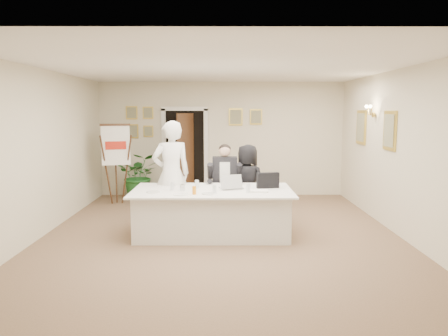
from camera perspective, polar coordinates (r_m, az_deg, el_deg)
floor at (r=7.59m, az=-0.39°, el=-8.55°), size 7.00×7.00×0.00m
ceiling at (r=7.33m, az=-0.41°, el=12.99°), size 6.00×7.00×0.02m
wall_back at (r=10.82m, az=-0.34°, el=3.78°), size 6.00×0.10×2.80m
wall_front at (r=3.86m, az=-0.59°, el=-2.88°), size 6.00×0.10×2.80m
wall_left at (r=7.93m, az=-22.64°, el=1.87°), size 0.10×7.00×2.80m
wall_right at (r=7.91m, az=21.90°, el=1.89°), size 0.10×7.00×2.80m
doorway at (r=10.71m, az=-5.07°, el=1.80°), size 1.14×0.86×2.20m
pictures_back_wall at (r=10.80m, az=-4.61°, el=6.14°), size 3.40×0.06×0.80m
pictures_right_wall at (r=9.00m, az=18.97°, el=4.87°), size 0.06×2.20×0.80m
wall_sconce at (r=8.97m, az=18.64°, el=7.11°), size 0.20×0.30×0.24m
conference_table at (r=7.45m, az=-1.55°, el=-5.74°), size 2.69×1.43×0.78m
seated_man at (r=8.34m, az=0.10°, el=-1.85°), size 0.71×0.75×1.49m
flip_chart at (r=10.06m, az=-13.90°, el=-0.02°), size 0.64×0.47×1.78m
standing_man at (r=7.93m, az=-6.90°, el=-0.80°), size 0.82×0.68×1.92m
standing_woman at (r=8.32m, az=3.07°, el=-1.95°), size 0.85×0.76×1.47m
potted_palm at (r=10.80m, az=-11.01°, el=-0.92°), size 1.06×0.95×1.09m
laptop at (r=7.45m, az=0.94°, el=-1.64°), size 0.47×0.48×0.28m
laptop_bag at (r=7.54m, az=5.74°, el=-1.61°), size 0.40×0.19×0.27m
paper_stack at (r=7.19m, az=4.60°, el=-3.01°), size 0.31×0.23×0.03m
plate_left at (r=7.21m, az=-9.23°, el=-3.11°), size 0.24×0.24×0.01m
plate_mid at (r=6.96m, az=-5.70°, el=-3.44°), size 0.28×0.28×0.01m
plate_near at (r=6.97m, az=-2.07°, el=-3.39°), size 0.26×0.26×0.01m
glass_a at (r=7.34m, az=-6.77°, el=-2.39°), size 0.07×0.07×0.14m
glass_b at (r=7.02m, az=-1.26°, el=-2.79°), size 0.08×0.08×0.14m
glass_c at (r=7.10m, az=3.19°, el=-2.68°), size 0.07×0.07×0.14m
glass_d at (r=7.52m, az=-3.57°, el=-2.11°), size 0.08×0.08×0.14m
oj_glass at (r=6.96m, az=-3.91°, el=-2.93°), size 0.07×0.07×0.13m
steel_jug at (r=7.28m, az=-5.45°, el=-2.57°), size 0.11×0.11×0.11m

